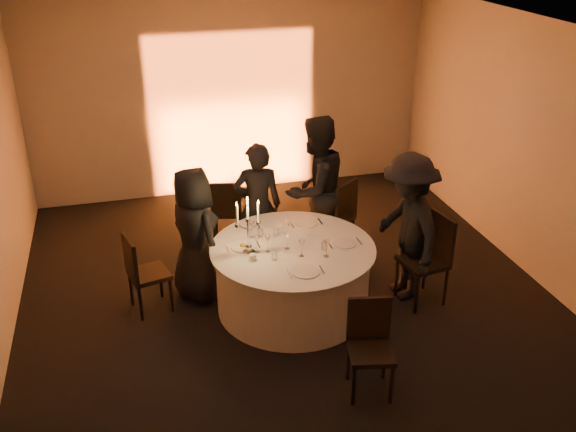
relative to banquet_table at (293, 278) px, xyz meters
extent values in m
plane|color=black|center=(0.00, 0.00, -0.38)|extent=(7.00, 7.00, 0.00)
plane|color=white|center=(0.00, 0.00, 2.62)|extent=(7.00, 7.00, 0.00)
plane|color=#B9B4AC|center=(0.00, 3.50, 1.12)|extent=(7.00, 0.00, 7.00)
plane|color=#B9B4AC|center=(0.00, -3.50, 1.12)|extent=(7.00, 0.00, 7.00)
plane|color=#B9B4AC|center=(3.00, 0.00, 1.12)|extent=(0.00, 7.00, 7.00)
cube|color=black|center=(0.00, 3.20, -0.33)|extent=(0.25, 0.12, 0.10)
cylinder|color=black|center=(0.00, 0.00, -0.37)|extent=(0.60, 0.60, 0.03)
cylinder|color=black|center=(0.00, 0.00, -0.01)|extent=(0.20, 0.20, 0.75)
cylinder|color=silver|center=(0.00, 0.00, -0.01)|extent=(1.68, 1.68, 0.75)
cylinder|color=silver|center=(0.00, 0.00, 0.38)|extent=(1.80, 1.80, 0.02)
cube|color=black|center=(-1.54, 0.39, 0.06)|extent=(0.49, 0.49, 0.05)
cube|color=black|center=(-1.71, 0.34, 0.31)|extent=(0.14, 0.40, 0.46)
cylinder|color=black|center=(-1.32, 0.26, -0.17)|extent=(0.04, 0.04, 0.43)
cylinder|color=black|center=(-1.41, 0.60, -0.17)|extent=(0.04, 0.04, 0.43)
cylinder|color=black|center=(-1.66, 0.18, -0.17)|extent=(0.04, 0.04, 0.43)
cylinder|color=black|center=(-1.75, 0.51, -0.17)|extent=(0.04, 0.04, 0.43)
cube|color=black|center=(-0.41, 1.78, 0.05)|extent=(0.48, 0.48, 0.05)
cube|color=black|center=(-0.45, 1.61, 0.30)|extent=(0.40, 0.13, 0.45)
cylinder|color=black|center=(-0.21, 1.91, -0.17)|extent=(0.04, 0.04, 0.43)
cylinder|color=black|center=(-0.54, 1.99, -0.17)|extent=(0.04, 0.04, 0.43)
cylinder|color=black|center=(-0.28, 1.58, -0.17)|extent=(0.04, 0.04, 0.43)
cylinder|color=black|center=(-0.61, 1.66, -0.17)|extent=(0.04, 0.04, 0.43)
cube|color=black|center=(0.83, 1.10, 0.11)|extent=(0.63, 0.63, 0.05)
cube|color=black|center=(0.95, 0.94, 0.39)|extent=(0.39, 0.30, 0.52)
cylinder|color=black|center=(0.87, 1.37, -0.14)|extent=(0.04, 0.04, 0.48)
cylinder|color=black|center=(0.56, 1.14, -0.14)|extent=(0.04, 0.04, 0.48)
cylinder|color=black|center=(1.10, 1.06, -0.14)|extent=(0.04, 0.04, 0.48)
cylinder|color=black|center=(0.79, 0.83, -0.14)|extent=(0.04, 0.04, 0.48)
cube|color=black|center=(1.44, -0.25, 0.12)|extent=(0.53, 0.53, 0.05)
cube|color=black|center=(1.65, -0.21, 0.40)|extent=(0.12, 0.46, 0.52)
cylinder|color=black|center=(1.22, -0.09, -0.14)|extent=(0.04, 0.04, 0.49)
cylinder|color=black|center=(1.28, -0.48, -0.14)|extent=(0.04, 0.04, 0.49)
cylinder|color=black|center=(1.60, -0.02, -0.14)|extent=(0.04, 0.04, 0.49)
cylinder|color=black|center=(1.67, -0.41, -0.14)|extent=(0.04, 0.04, 0.49)
cube|color=black|center=(0.32, -1.53, 0.05)|extent=(0.47, 0.47, 0.05)
cube|color=black|center=(0.35, -1.35, 0.30)|extent=(0.40, 0.12, 0.46)
cylinder|color=black|center=(0.11, -1.66, -0.17)|extent=(0.04, 0.04, 0.43)
cylinder|color=black|center=(0.45, -1.73, -0.17)|extent=(0.04, 0.04, 0.43)
cylinder|color=black|center=(0.18, -1.32, -0.17)|extent=(0.04, 0.04, 0.43)
cylinder|color=black|center=(0.52, -1.39, -0.17)|extent=(0.04, 0.04, 0.43)
imported|color=black|center=(-0.99, 0.53, 0.40)|extent=(0.80, 0.92, 1.58)
imported|color=black|center=(-0.15, 1.06, 0.42)|extent=(0.64, 0.46, 1.61)
imported|color=black|center=(0.58, 1.07, 0.55)|extent=(1.14, 1.06, 1.87)
imported|color=black|center=(1.31, -0.06, 0.48)|extent=(0.69, 1.15, 1.73)
cylinder|color=white|center=(-0.52, 0.14, 0.39)|extent=(0.28, 0.28, 0.01)
cube|color=silver|center=(-0.69, 0.14, 0.39)|extent=(0.01, 0.17, 0.01)
cube|color=silver|center=(-0.35, 0.14, 0.39)|extent=(0.02, 0.17, 0.01)
sphere|color=gold|center=(-0.52, 0.14, 0.43)|extent=(0.07, 0.07, 0.07)
cylinder|color=white|center=(-0.08, 0.58, 0.39)|extent=(0.25, 0.25, 0.01)
cube|color=silver|center=(-0.25, 0.58, 0.39)|extent=(0.02, 0.17, 0.01)
cube|color=silver|center=(0.09, 0.58, 0.39)|extent=(0.01, 0.17, 0.01)
cylinder|color=white|center=(0.30, 0.51, 0.39)|extent=(0.27, 0.27, 0.01)
cube|color=silver|center=(0.13, 0.51, 0.39)|extent=(0.02, 0.17, 0.01)
cube|color=silver|center=(0.47, 0.51, 0.39)|extent=(0.02, 0.17, 0.01)
cylinder|color=white|center=(0.57, -0.07, 0.39)|extent=(0.26, 0.26, 0.01)
cube|color=silver|center=(0.40, -0.07, 0.39)|extent=(0.02, 0.17, 0.01)
cube|color=silver|center=(0.74, -0.07, 0.39)|extent=(0.01, 0.17, 0.01)
cylinder|color=white|center=(-0.01, -0.54, 0.39)|extent=(0.28, 0.28, 0.01)
cube|color=silver|center=(-0.18, -0.54, 0.39)|extent=(0.02, 0.17, 0.01)
cube|color=silver|center=(0.16, -0.54, 0.39)|extent=(0.02, 0.17, 0.01)
cylinder|color=white|center=(-0.48, -0.16, 0.39)|extent=(0.11, 0.11, 0.01)
cylinder|color=white|center=(-0.48, -0.16, 0.42)|extent=(0.07, 0.07, 0.06)
cylinder|color=silver|center=(-0.49, -0.01, 0.40)|extent=(0.13, 0.13, 0.02)
sphere|color=silver|center=(-0.49, -0.01, 0.46)|extent=(0.07, 0.07, 0.07)
cylinder|color=silver|center=(-0.49, -0.01, 0.59)|extent=(0.03, 0.03, 0.35)
cylinder|color=silver|center=(-0.49, -0.01, 0.78)|extent=(0.06, 0.06, 0.03)
cylinder|color=white|center=(-0.49, -0.01, 0.90)|extent=(0.02, 0.02, 0.23)
cone|color=#FFA72D|center=(-0.49, -0.01, 1.03)|extent=(0.02, 0.02, 0.04)
cylinder|color=silver|center=(-0.54, -0.01, 0.69)|extent=(0.13, 0.02, 0.08)
cylinder|color=silver|center=(-0.60, -0.01, 0.73)|extent=(0.05, 0.05, 0.03)
cylinder|color=white|center=(-0.60, -0.01, 0.85)|extent=(0.02, 0.02, 0.23)
cone|color=#FFA72D|center=(-0.60, -0.01, 0.98)|extent=(0.02, 0.02, 0.04)
cylinder|color=silver|center=(-0.43, -0.01, 0.69)|extent=(0.13, 0.02, 0.08)
cylinder|color=silver|center=(-0.37, -0.01, 0.73)|extent=(0.05, 0.05, 0.03)
cylinder|color=white|center=(-0.37, -0.01, 0.85)|extent=(0.02, 0.02, 0.23)
cone|color=#FFA72D|center=(-0.37, -0.01, 0.98)|extent=(0.02, 0.02, 0.04)
cylinder|color=silver|center=(-0.38, 0.34, 0.39)|extent=(0.06, 0.06, 0.01)
cylinder|color=silver|center=(-0.38, 0.34, 0.44)|extent=(0.01, 0.01, 0.10)
cone|color=silver|center=(-0.38, 0.34, 0.53)|extent=(0.07, 0.07, 0.09)
cylinder|color=silver|center=(-0.28, -0.02, 0.39)|extent=(0.06, 0.06, 0.01)
cylinder|color=silver|center=(-0.28, -0.02, 0.44)|extent=(0.01, 0.01, 0.10)
cone|color=silver|center=(-0.28, -0.02, 0.53)|extent=(0.07, 0.07, 0.09)
cylinder|color=silver|center=(0.04, -0.21, 0.39)|extent=(0.06, 0.06, 0.01)
cylinder|color=silver|center=(0.04, -0.21, 0.44)|extent=(0.01, 0.01, 0.10)
cone|color=silver|center=(0.04, -0.21, 0.53)|extent=(0.07, 0.07, 0.09)
cylinder|color=silver|center=(-0.07, -0.02, 0.39)|extent=(0.06, 0.06, 0.01)
cylinder|color=silver|center=(-0.07, -0.02, 0.44)|extent=(0.01, 0.01, 0.10)
cone|color=silver|center=(-0.07, -0.02, 0.53)|extent=(0.07, 0.07, 0.09)
cylinder|color=silver|center=(-0.39, -0.01, 0.39)|extent=(0.06, 0.06, 0.01)
cylinder|color=silver|center=(-0.39, -0.01, 0.44)|extent=(0.01, 0.01, 0.10)
cone|color=silver|center=(-0.39, -0.01, 0.53)|extent=(0.07, 0.07, 0.09)
cylinder|color=silver|center=(0.29, -0.29, 0.39)|extent=(0.06, 0.06, 0.01)
cylinder|color=silver|center=(0.29, -0.29, 0.44)|extent=(0.01, 0.01, 0.10)
cone|color=silver|center=(0.29, -0.29, 0.53)|extent=(0.07, 0.07, 0.09)
cylinder|color=silver|center=(-0.26, -0.21, 0.43)|extent=(0.07, 0.07, 0.09)
cylinder|color=silver|center=(0.31, -0.14, 0.43)|extent=(0.07, 0.07, 0.09)
cylinder|color=silver|center=(-0.11, 0.31, 0.43)|extent=(0.07, 0.07, 0.09)
cylinder|color=silver|center=(-0.28, 0.34, 0.43)|extent=(0.07, 0.07, 0.09)
camera|label=1|loc=(-1.63, -5.86, 3.72)|focal=40.00mm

